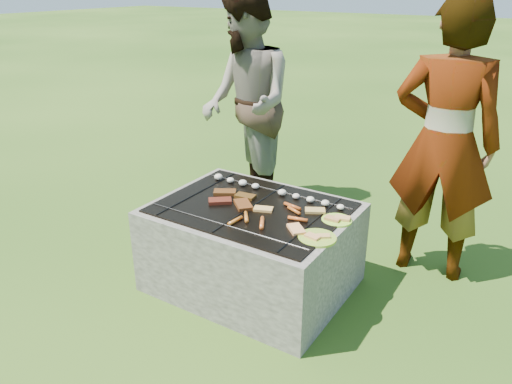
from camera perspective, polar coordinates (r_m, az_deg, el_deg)
lawn at (r=3.64m, az=-0.43°, el=-10.45°), size 60.00×60.00×0.00m
fire_pit at (r=3.49m, az=-0.44°, el=-6.59°), size 1.30×1.00×0.62m
mushrooms at (r=3.56m, az=1.62°, el=0.28°), size 1.06×0.06×0.05m
pork_slabs at (r=3.43m, az=-2.65°, el=-0.80°), size 0.41×0.30×0.02m
sausages at (r=3.18m, az=1.70°, el=-2.79°), size 0.40×0.47×0.03m
bread_on_grate at (r=3.19m, az=4.23°, el=-2.85°), size 0.47×0.44×0.02m
plate_far at (r=3.21m, az=9.23°, el=-3.14°), size 0.21×0.21×0.03m
plate_near at (r=2.98m, az=7.00°, el=-5.21°), size 0.27×0.27×0.03m
cook at (r=3.65m, az=20.74°, el=5.21°), size 0.77×0.55×1.97m
bystander at (r=4.52m, az=-1.14°, el=9.96°), size 1.21×1.20×1.97m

